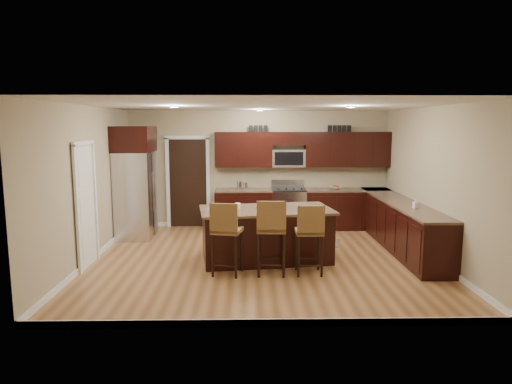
{
  "coord_description": "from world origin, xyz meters",
  "views": [
    {
      "loc": [
        -0.27,
        -7.86,
        2.38
      ],
      "look_at": [
        -0.11,
        0.4,
        1.16
      ],
      "focal_mm": 32.0,
      "sensor_mm": 36.0,
      "label": 1
    }
  ],
  "objects_px": {
    "refrigerator": "(135,181)",
    "island": "(266,236)",
    "range": "(288,208)",
    "stool_mid": "(271,229)",
    "stool_right": "(310,231)",
    "stool_left": "(226,230)"
  },
  "relations": [
    {
      "from": "island",
      "to": "stool_left",
      "type": "distance_m",
      "value": 1.12
    },
    {
      "from": "stool_right",
      "to": "refrigerator",
      "type": "relative_size",
      "value": 0.49
    },
    {
      "from": "stool_left",
      "to": "stool_right",
      "type": "relative_size",
      "value": 1.04
    },
    {
      "from": "stool_left",
      "to": "stool_right",
      "type": "bearing_deg",
      "value": 12.98
    },
    {
      "from": "island",
      "to": "stool_right",
      "type": "bearing_deg",
      "value": -60.13
    },
    {
      "from": "stool_left",
      "to": "refrigerator",
      "type": "xyz_separation_m",
      "value": [
        -2.02,
        2.52,
        0.47
      ]
    },
    {
      "from": "stool_left",
      "to": "stool_mid",
      "type": "xyz_separation_m",
      "value": [
        0.72,
        -0.0,
        0.02
      ]
    },
    {
      "from": "range",
      "to": "stool_left",
      "type": "height_order",
      "value": "stool_left"
    },
    {
      "from": "range",
      "to": "stool_left",
      "type": "relative_size",
      "value": 0.94
    },
    {
      "from": "stool_mid",
      "to": "refrigerator",
      "type": "bearing_deg",
      "value": 140.31
    },
    {
      "from": "stool_mid",
      "to": "stool_right",
      "type": "xyz_separation_m",
      "value": [
        0.61,
        0.0,
        -0.05
      ]
    },
    {
      "from": "stool_right",
      "to": "stool_left",
      "type": "bearing_deg",
      "value": -179.76
    },
    {
      "from": "island",
      "to": "range",
      "type": "bearing_deg",
      "value": 67.9
    },
    {
      "from": "range",
      "to": "island",
      "type": "distance_m",
      "value": 2.53
    },
    {
      "from": "island",
      "to": "stool_left",
      "type": "height_order",
      "value": "stool_left"
    },
    {
      "from": "stool_right",
      "to": "stool_mid",
      "type": "bearing_deg",
      "value": -179.37
    },
    {
      "from": "stool_left",
      "to": "island",
      "type": "bearing_deg",
      "value": 64.84
    },
    {
      "from": "stool_mid",
      "to": "stool_right",
      "type": "distance_m",
      "value": 0.61
    },
    {
      "from": "refrigerator",
      "to": "island",
      "type": "bearing_deg",
      "value": -31.98
    },
    {
      "from": "refrigerator",
      "to": "stool_left",
      "type": "bearing_deg",
      "value": -51.38
    },
    {
      "from": "island",
      "to": "refrigerator",
      "type": "height_order",
      "value": "refrigerator"
    },
    {
      "from": "stool_right",
      "to": "range",
      "type": "bearing_deg",
      "value": 90.88
    }
  ]
}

